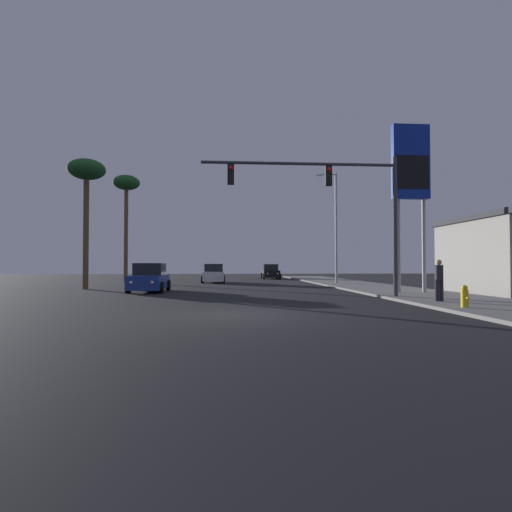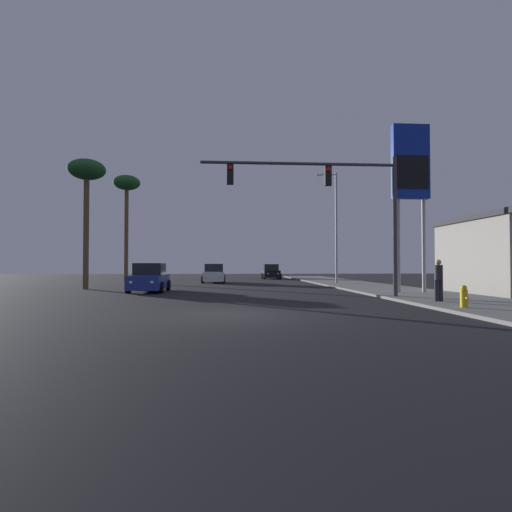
{
  "view_description": "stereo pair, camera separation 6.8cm",
  "coord_description": "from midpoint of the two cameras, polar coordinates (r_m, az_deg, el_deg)",
  "views": [
    {
      "loc": [
        -0.19,
        -12.6,
        1.56
      ],
      "look_at": [
        1.65,
        14.41,
        2.19
      ],
      "focal_mm": 28.0,
      "sensor_mm": 36.0,
      "label": 1
    },
    {
      "loc": [
        -0.12,
        -12.61,
        1.56
      ],
      "look_at": [
        1.65,
        14.41,
        2.19
      ],
      "focal_mm": 28.0,
      "sensor_mm": 36.0,
      "label": 2
    }
  ],
  "objects": [
    {
      "name": "ground_plane",
      "position": [
        12.7,
        -3.2,
        -8.37
      ],
      "size": [
        120.0,
        120.0,
        0.0
      ],
      "primitive_type": "plane",
      "color": "black"
    },
    {
      "name": "sidewalk_right",
      "position": [
        24.62,
        19.27,
        -4.74
      ],
      "size": [
        5.0,
        60.0,
        0.12
      ],
      "color": "gray",
      "rests_on": "ground"
    },
    {
      "name": "car_white",
      "position": [
        35.96,
        -6.13,
        -2.59
      ],
      "size": [
        2.04,
        4.33,
        1.68
      ],
      "rotation": [
        0.0,
        0.0,
        3.17
      ],
      "color": "silver",
      "rests_on": "ground"
    },
    {
      "name": "car_blue",
      "position": [
        24.35,
        -15.05,
        -3.16
      ],
      "size": [
        2.04,
        4.31,
        1.68
      ],
      "rotation": [
        0.0,
        0.0,
        3.15
      ],
      "color": "navy",
      "rests_on": "ground"
    },
    {
      "name": "car_black",
      "position": [
        45.74,
        2.05,
        -2.32
      ],
      "size": [
        2.04,
        4.33,
        1.68
      ],
      "rotation": [
        0.0,
        0.0,
        3.12
      ],
      "color": "black",
      "rests_on": "ground"
    },
    {
      "name": "traffic_light_mast",
      "position": [
        18.96,
        11.5,
        8.59
      ],
      "size": [
        9.09,
        0.36,
        6.5
      ],
      "color": "#38383D",
      "rests_on": "sidewalk_right"
    },
    {
      "name": "street_lamp",
      "position": [
        33.24,
        11.09,
        4.85
      ],
      "size": [
        1.74,
        0.24,
        9.0
      ],
      "color": "#99999E",
      "rests_on": "sidewalk_right"
    },
    {
      "name": "gas_station_sign",
      "position": [
        23.41,
        21.14,
        11.24
      ],
      "size": [
        2.0,
        0.42,
        9.0
      ],
      "color": "#99999E",
      "rests_on": "sidewalk_right"
    },
    {
      "name": "fire_hydrant",
      "position": [
        15.39,
        27.54,
        -5.17
      ],
      "size": [
        0.24,
        0.34,
        0.76
      ],
      "color": "gold",
      "rests_on": "sidewalk_right"
    },
    {
      "name": "pedestrian_on_sidewalk",
      "position": [
        17.59,
        24.59,
        -2.91
      ],
      "size": [
        0.34,
        0.32,
        1.67
      ],
      "color": "#23232D",
      "rests_on": "sidewalk_right"
    },
    {
      "name": "palm_tree_near",
      "position": [
        28.79,
        -23.13,
        10.42
      ],
      "size": [
        2.4,
        2.4,
        8.49
      ],
      "color": "brown",
      "rests_on": "ground"
    },
    {
      "name": "palm_tree_mid",
      "position": [
        38.39,
        -18.09,
        9.06
      ],
      "size": [
        2.4,
        2.4,
        9.7
      ],
      "color": "brown",
      "rests_on": "ground"
    }
  ]
}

